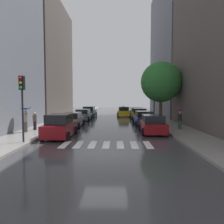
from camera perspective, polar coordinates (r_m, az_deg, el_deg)
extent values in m
cube|color=#39393B|center=(35.39, 0.13, -1.19)|extent=(28.00, 72.00, 0.04)
cube|color=gray|center=(36.09, -10.24, -1.01)|extent=(3.00, 72.00, 0.15)
cube|color=gray|center=(35.86, 10.58, -1.04)|extent=(3.00, 72.00, 0.15)
cube|color=silver|center=(14.01, -12.80, -8.68)|extent=(0.45, 2.20, 0.01)
cube|color=silver|center=(13.82, -9.13, -8.80)|extent=(0.45, 2.20, 0.01)
cube|color=silver|center=(13.69, -5.38, -8.89)|extent=(0.45, 2.20, 0.01)
cube|color=silver|center=(13.62, -1.57, -8.94)|extent=(0.45, 2.20, 0.01)
cube|color=silver|center=(13.61, 2.27, -8.95)|extent=(0.45, 2.20, 0.01)
cube|color=silver|center=(13.66, 6.09, -8.93)|extent=(0.45, 2.20, 0.01)
cube|color=silver|center=(13.76, 9.87, -8.86)|extent=(0.45, 2.20, 0.01)
cube|color=#564C47|center=(35.79, -18.33, 13.26)|extent=(6.00, 15.56, 18.11)
cube|color=slate|center=(39.24, 17.14, 16.05)|extent=(6.00, 17.08, 23.01)
cube|color=maroon|center=(16.63, -14.01, -4.58)|extent=(1.86, 4.25, 0.90)
cube|color=black|center=(16.34, -14.25, -1.84)|extent=(1.63, 2.34, 0.74)
cylinder|color=black|center=(18.26, -15.61, -4.84)|extent=(0.22, 0.64, 0.64)
cylinder|color=black|center=(17.81, -9.93, -4.97)|extent=(0.22, 0.64, 0.64)
cylinder|color=black|center=(15.64, -18.63, -6.31)|extent=(0.22, 0.64, 0.64)
cylinder|color=black|center=(15.12, -12.03, -6.54)|extent=(0.22, 0.64, 0.64)
cube|color=#474C51|center=(22.41, -10.77, -2.61)|extent=(1.82, 4.57, 0.75)
cube|color=black|center=(22.13, -10.91, -0.92)|extent=(1.59, 2.51, 0.62)
cylinder|color=black|center=(24.09, -12.13, -2.75)|extent=(0.22, 0.64, 0.64)
cylinder|color=black|center=(23.75, -7.92, -2.80)|extent=(0.22, 0.64, 0.64)
cylinder|color=black|center=(21.19, -13.95, -3.65)|extent=(0.22, 0.64, 0.64)
cylinder|color=black|center=(20.81, -9.17, -3.72)|extent=(0.22, 0.64, 0.64)
cube|color=#474C51|center=(28.86, -7.86, -1.19)|extent=(1.95, 4.21, 0.76)
cube|color=black|center=(28.61, -7.95, 0.15)|extent=(1.67, 2.33, 0.62)
cylinder|color=black|center=(30.40, -9.07, -1.40)|extent=(0.24, 0.65, 0.64)
cylinder|color=black|center=(30.08, -5.66, -1.42)|extent=(0.24, 0.65, 0.64)
cylinder|color=black|center=(27.73, -10.24, -1.89)|extent=(0.24, 0.65, 0.64)
cylinder|color=black|center=(27.38, -6.51, -1.93)|extent=(0.24, 0.65, 0.64)
cube|color=#0C4C2D|center=(34.93, -6.24, -0.27)|extent=(1.99, 4.81, 0.84)
cube|color=black|center=(34.65, -6.31, 0.97)|extent=(1.71, 2.66, 0.69)
cylinder|color=black|center=(36.65, -7.32, -0.52)|extent=(0.24, 0.65, 0.64)
cylinder|color=black|center=(36.38, -4.40, -0.54)|extent=(0.24, 0.65, 0.64)
cylinder|color=black|center=(33.57, -8.23, -0.92)|extent=(0.24, 0.65, 0.64)
cylinder|color=black|center=(33.27, -5.05, -0.93)|extent=(0.24, 0.65, 0.64)
cube|color=maroon|center=(18.36, 11.06, -3.95)|extent=(1.97, 4.29, 0.78)
cube|color=black|center=(18.07, 11.19, -1.81)|extent=(1.71, 2.37, 0.64)
cylinder|color=black|center=(19.66, 7.70, -4.14)|extent=(0.23, 0.64, 0.64)
cylinder|color=black|center=(19.93, 13.13, -4.10)|extent=(0.23, 0.64, 0.64)
cylinder|color=black|center=(16.90, 8.59, -5.43)|extent=(0.23, 0.64, 0.64)
cylinder|color=black|center=(17.20, 14.88, -5.35)|extent=(0.23, 0.64, 0.64)
cube|color=navy|center=(23.83, 8.65, -2.19)|extent=(2.03, 4.22, 0.78)
cube|color=black|center=(23.56, 8.74, -0.53)|extent=(1.75, 2.34, 0.64)
cylinder|color=black|center=(25.08, 5.98, -2.44)|extent=(0.24, 0.65, 0.64)
cylinder|color=black|center=(25.36, 10.31, -2.41)|extent=(0.24, 0.65, 0.64)
cylinder|color=black|center=(22.36, 6.75, -3.19)|extent=(0.24, 0.65, 0.64)
cylinder|color=black|center=(22.68, 11.59, -3.14)|extent=(0.24, 0.65, 0.64)
cube|color=#474C51|center=(29.44, 7.37, -1.04)|extent=(2.02, 4.47, 0.81)
cube|color=black|center=(29.17, 7.44, 0.36)|extent=(1.74, 2.47, 0.66)
cylinder|color=black|center=(30.80, 5.25, -1.30)|extent=(0.23, 0.64, 0.64)
cylinder|color=black|center=(31.04, 8.78, -1.29)|extent=(0.23, 0.64, 0.64)
cylinder|color=black|center=(27.91, 5.80, -1.82)|extent=(0.23, 0.64, 0.64)
cylinder|color=black|center=(28.17, 9.69, -1.80)|extent=(0.23, 0.64, 0.64)
cube|color=#474C51|center=(35.56, 6.59, -0.28)|extent=(2.14, 4.78, 0.75)
cube|color=black|center=(35.29, 6.65, 0.79)|extent=(1.81, 2.66, 0.61)
cylinder|color=black|center=(36.99, 4.77, -0.47)|extent=(0.25, 0.65, 0.64)
cylinder|color=black|center=(37.25, 7.71, -0.46)|extent=(0.25, 0.65, 0.64)
cylinder|color=black|center=(33.92, 5.35, -0.85)|extent=(0.25, 0.65, 0.64)
cylinder|color=black|center=(34.20, 8.54, -0.83)|extent=(0.25, 0.65, 0.64)
cube|color=yellow|center=(35.45, 3.15, -0.23)|extent=(1.98, 4.52, 0.80)
cube|color=black|center=(35.19, 3.18, 0.92)|extent=(1.70, 2.51, 0.65)
cube|color=#F2EDCC|center=(35.17, 3.18, 1.60)|extent=(0.21, 0.37, 0.18)
cylinder|color=black|center=(36.89, 1.57, -0.47)|extent=(0.24, 0.65, 0.64)
cylinder|color=black|center=(37.00, 4.43, -0.47)|extent=(0.24, 0.65, 0.64)
cylinder|color=black|center=(33.95, 1.75, -0.83)|extent=(0.24, 0.65, 0.64)
cylinder|color=black|center=(34.08, 4.86, -0.82)|extent=(0.24, 0.65, 0.64)
cylinder|color=#38513D|center=(20.39, 18.09, -3.38)|extent=(0.28, 0.28, 0.79)
cylinder|color=black|center=(20.32, 18.13, -1.41)|extent=(0.36, 0.36, 0.62)
sphere|color=tan|center=(20.29, 18.15, -0.19)|extent=(0.25, 0.25, 0.25)
cone|color=#8C1E8C|center=(20.27, 18.17, 0.62)|extent=(1.01, 1.01, 0.20)
cylinder|color=#333338|center=(20.29, 18.15, -0.39)|extent=(0.02, 0.02, 0.72)
cylinder|color=brown|center=(19.13, -22.60, -3.82)|extent=(0.28, 0.28, 0.86)
cylinder|color=gray|center=(19.05, -22.66, -1.52)|extent=(0.36, 0.36, 0.68)
sphere|color=tan|center=(19.01, -22.69, -0.09)|extent=(0.27, 0.27, 0.27)
cone|color=navy|center=(18.99, -22.72, 0.80)|extent=(1.03, 1.03, 0.20)
cylinder|color=#333338|center=(19.02, -22.69, -0.36)|extent=(0.02, 0.02, 0.77)
cylinder|color=black|center=(20.17, -20.43, -3.53)|extent=(0.28, 0.28, 0.77)
cylinder|color=brown|center=(20.09, -20.47, -1.58)|extent=(0.36, 0.36, 0.61)
sphere|color=tan|center=(20.06, -20.50, -0.38)|extent=(0.24, 0.24, 0.24)
cylinder|color=#513823|center=(25.23, 13.21, 0.29)|extent=(0.36, 0.36, 2.77)
sphere|color=#2B712F|center=(25.27, 13.32, 8.03)|extent=(4.75, 4.75, 4.75)
cylinder|color=black|center=(14.69, -23.33, -1.04)|extent=(0.12, 0.12, 3.40)
cube|color=black|center=(14.68, -23.54, 7.35)|extent=(0.30, 0.30, 0.90)
sphere|color=red|center=(14.54, -23.87, 8.57)|extent=(0.18, 0.18, 0.18)
sphere|color=#F2A519|center=(14.52, -23.84, 7.39)|extent=(0.18, 0.18, 0.18)
sphere|color=green|center=(14.50, -23.81, 6.21)|extent=(0.18, 0.18, 0.18)
cylinder|color=#595B60|center=(27.42, 11.52, 4.26)|extent=(0.16, 0.16, 6.29)
ellipsoid|color=beige|center=(27.66, 11.61, 11.10)|extent=(0.60, 0.28, 0.24)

